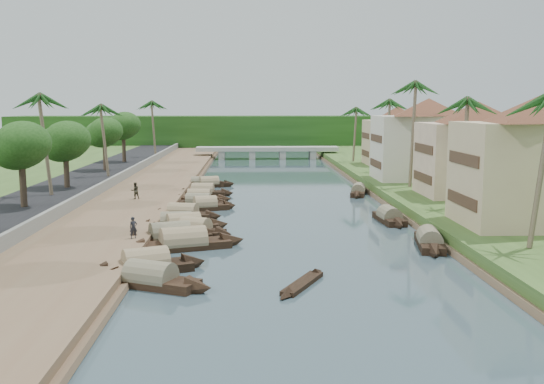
{
  "coord_description": "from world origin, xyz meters",
  "views": [
    {
      "loc": [
        -3.54,
        -47.93,
        10.47
      ],
      "look_at": [
        -1.33,
        11.35,
        2.0
      ],
      "focal_mm": 40.0,
      "sensor_mm": 36.0,
      "label": 1
    }
  ],
  "objects_px": {
    "sampan_0": "(151,279)",
    "person_near": "(133,228)",
    "building_near": "(540,159)",
    "sampan_1": "(146,266)",
    "bridge": "(267,150)"
  },
  "relations": [
    {
      "from": "bridge",
      "to": "building_near",
      "type": "bearing_deg",
      "value": -75.61
    },
    {
      "from": "building_near",
      "to": "sampan_1",
      "type": "distance_m",
      "value": 30.91
    },
    {
      "from": "person_near",
      "to": "sampan_1",
      "type": "bearing_deg",
      "value": -99.78
    },
    {
      "from": "building_near",
      "to": "sampan_0",
      "type": "height_order",
      "value": "building_near"
    },
    {
      "from": "bridge",
      "to": "person_near",
      "type": "xyz_separation_m",
      "value": [
        -12.09,
        -76.0,
        -0.12
      ]
    },
    {
      "from": "sampan_0",
      "to": "person_near",
      "type": "distance_m",
      "value": 9.9
    },
    {
      "from": "sampan_0",
      "to": "person_near",
      "type": "xyz_separation_m",
      "value": [
        -2.73,
        9.44,
        1.19
      ]
    },
    {
      "from": "building_near",
      "to": "sampan_0",
      "type": "relative_size",
      "value": 1.81
    },
    {
      "from": "sampan_1",
      "to": "sampan_0",
      "type": "bearing_deg",
      "value": -98.43
    },
    {
      "from": "bridge",
      "to": "person_near",
      "type": "relative_size",
      "value": 17.49
    },
    {
      "from": "building_near",
      "to": "sampan_1",
      "type": "xyz_separation_m",
      "value": [
        -29.11,
        -8.52,
        -5.96
      ]
    },
    {
      "from": "sampan_1",
      "to": "person_near",
      "type": "relative_size",
      "value": 5.11
    },
    {
      "from": "person_near",
      "to": "sampan_0",
      "type": "bearing_deg",
      "value": -100.49
    },
    {
      "from": "sampan_0",
      "to": "person_near",
      "type": "relative_size",
      "value": 5.13
    },
    {
      "from": "building_near",
      "to": "sampan_0",
      "type": "distance_m",
      "value": 31.15
    }
  ]
}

